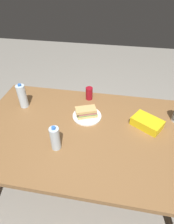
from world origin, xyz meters
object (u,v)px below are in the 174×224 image
at_px(soda_can_red, 89,93).
at_px(water_bottle_spare, 55,138).
at_px(chip_bag, 147,123).
at_px(paper_plate, 87,116).
at_px(sandwich, 87,112).
at_px(dining_table, 87,137).
at_px(water_bottle_tall, 22,96).

distance_m(soda_can_red, water_bottle_spare, 0.65).
distance_m(chip_bag, water_bottle_spare, 0.74).
bearing_deg(paper_plate, sandwich, 47.92).
relative_size(soda_can_red, water_bottle_spare, 0.60).
height_order(soda_can_red, chip_bag, soda_can_red).
relative_size(sandwich, water_bottle_spare, 0.99).
relative_size(dining_table, chip_bag, 7.76).
relative_size(paper_plate, water_bottle_spare, 1.22).
bearing_deg(chip_bag, water_bottle_spare, 60.14).
bearing_deg(water_bottle_spare, sandwich, -112.67).
height_order(paper_plate, water_bottle_tall, water_bottle_tall).
xyz_separation_m(paper_plate, water_bottle_spare, (0.16, 0.37, 0.09)).
xyz_separation_m(paper_plate, soda_can_red, (0.03, -0.27, 0.05)).
height_order(water_bottle_tall, water_bottle_spare, water_bottle_tall).
xyz_separation_m(dining_table, chip_bag, (-0.47, -0.13, 0.11)).
height_order(dining_table, soda_can_red, soda_can_red).
distance_m(paper_plate, water_bottle_tall, 0.60).
bearing_deg(paper_plate, dining_table, 99.13).
relative_size(dining_table, sandwich, 8.92).
bearing_deg(soda_can_red, chip_bag, 150.35).
bearing_deg(chip_bag, soda_can_red, 2.86).
xyz_separation_m(soda_can_red, water_bottle_spare, (0.13, 0.64, 0.03)).
relative_size(dining_table, water_bottle_spare, 8.85).
bearing_deg(water_bottle_tall, water_bottle_spare, 135.97).
xyz_separation_m(paper_plate, chip_bag, (-0.49, 0.03, 0.03)).
bearing_deg(paper_plate, water_bottle_tall, -4.52).
bearing_deg(sandwich, water_bottle_spare, 67.33).
bearing_deg(soda_can_red, sandwich, 95.02).
distance_m(chip_bag, water_bottle_tall, 1.09).
xyz_separation_m(sandwich, water_bottle_spare, (0.15, 0.37, 0.04)).
bearing_deg(soda_can_red, paper_plate, 95.68).
bearing_deg(dining_table, chip_bag, -164.29).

